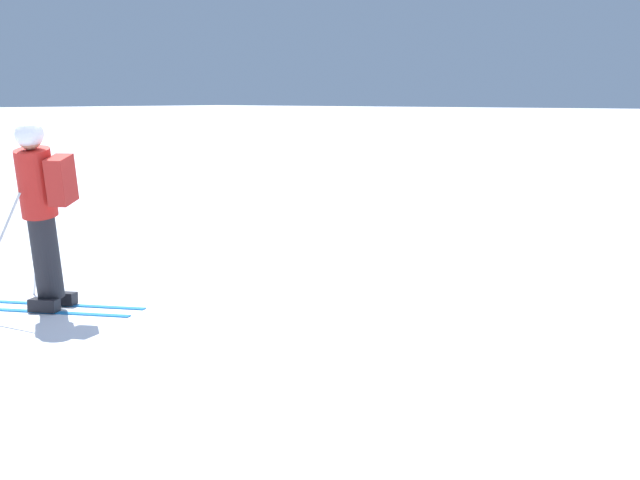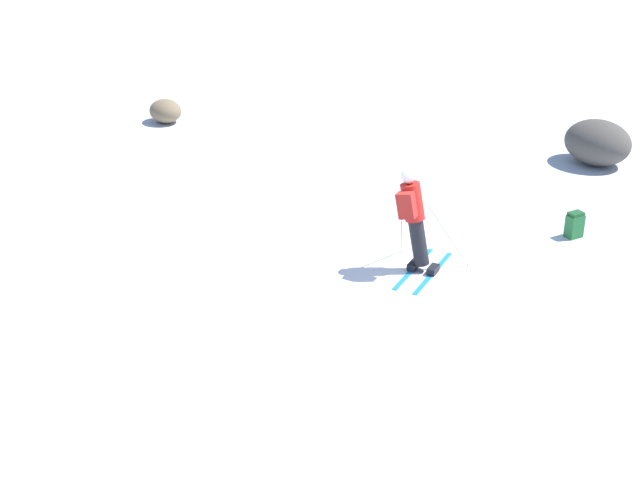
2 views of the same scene
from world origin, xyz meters
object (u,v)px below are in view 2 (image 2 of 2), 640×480
at_px(exposed_boulder_1, 598,142).
at_px(skier, 414,214).
at_px(spare_backpack, 575,225).
at_px(exposed_boulder_0, 165,111).

bearing_deg(exposed_boulder_1, skier, 101.78).
relative_size(skier, spare_backpack, 3.73).
bearing_deg(spare_backpack, exposed_boulder_1, -140.63).
bearing_deg(exposed_boulder_1, exposed_boulder_0, 36.42).
xyz_separation_m(exposed_boulder_0, exposed_boulder_1, (-8.57, -6.32, 0.20)).
bearing_deg(skier, exposed_boulder_1, -104.52).
height_order(spare_backpack, exposed_boulder_0, exposed_boulder_0).
bearing_deg(exposed_boulder_0, exposed_boulder_1, -143.58).
distance_m(skier, exposed_boulder_1, 7.05).
bearing_deg(exposed_boulder_0, spare_backpack, -165.75).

